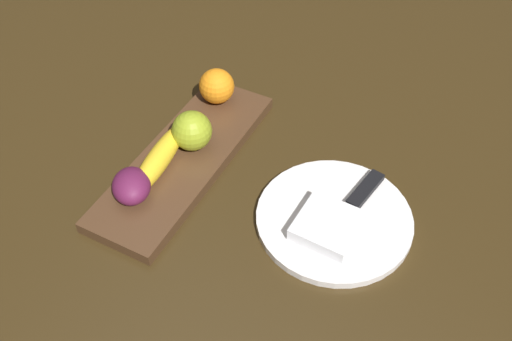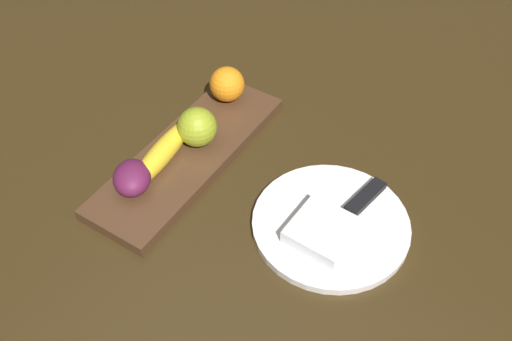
% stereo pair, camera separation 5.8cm
% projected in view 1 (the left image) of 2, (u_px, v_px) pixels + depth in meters
% --- Properties ---
extents(ground_plane, '(2.40, 2.40, 0.00)m').
position_uv_depth(ground_plane, '(173.00, 148.00, 1.06)').
color(ground_plane, '#352611').
extents(fruit_tray, '(0.42, 0.14, 0.02)m').
position_uv_depth(fruit_tray, '(185.00, 159.00, 1.03)').
color(fruit_tray, '#4C311E').
rests_on(fruit_tray, ground_plane).
extents(apple, '(0.07, 0.07, 0.07)m').
position_uv_depth(apple, '(192.00, 131.00, 1.01)').
color(apple, '#95A824').
rests_on(apple, fruit_tray).
extents(banana, '(0.19, 0.06, 0.04)m').
position_uv_depth(banana, '(159.00, 159.00, 0.99)').
color(banana, yellow).
rests_on(banana, fruit_tray).
extents(orange_near_apple, '(0.07, 0.07, 0.07)m').
position_uv_depth(orange_near_apple, '(217.00, 86.00, 1.10)').
color(orange_near_apple, orange).
rests_on(orange_near_apple, fruit_tray).
extents(grape_bunch, '(0.10, 0.10, 0.05)m').
position_uv_depth(grape_bunch, '(131.00, 186.00, 0.94)').
color(grape_bunch, '#5D1A40').
rests_on(grape_bunch, fruit_tray).
extents(dinner_plate, '(0.26, 0.26, 0.01)m').
position_uv_depth(dinner_plate, '(334.00, 219.00, 0.94)').
color(dinner_plate, white).
rests_on(dinner_plate, ground_plane).
extents(folded_napkin, '(0.10, 0.10, 0.02)m').
position_uv_depth(folded_napkin, '(328.00, 226.00, 0.91)').
color(folded_napkin, white).
rests_on(folded_napkin, dinner_plate).
extents(knife, '(0.18, 0.05, 0.01)m').
position_uv_depth(knife, '(361.00, 196.00, 0.96)').
color(knife, silver).
rests_on(knife, dinner_plate).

